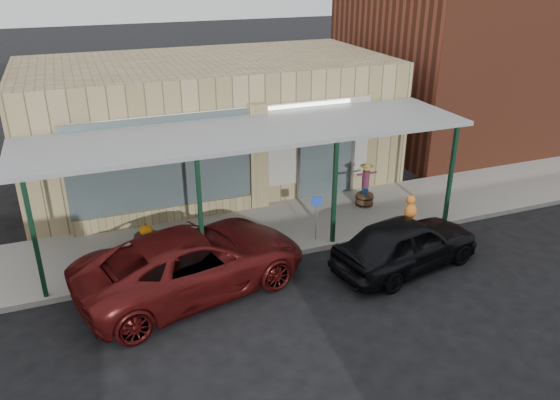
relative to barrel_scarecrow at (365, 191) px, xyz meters
name	(u,v)px	position (x,y,z in m)	size (l,w,h in m)	color
ground	(303,302)	(-3.79, -3.94, -0.63)	(120.00, 120.00, 0.00)	black
sidewalk	(253,232)	(-3.79, -0.34, -0.55)	(40.00, 3.20, 0.15)	gray
storefront	(209,122)	(-3.79, 4.22, 1.46)	(12.00, 6.25, 4.20)	tan
awning	(251,134)	(-3.79, -0.38, 2.38)	(12.00, 3.00, 3.04)	slate
block_buildings_near	(254,64)	(-1.78, 5.26, 3.14)	(61.00, 8.00, 8.00)	brown
barrel_scarecrow	(365,191)	(0.00, 0.00, 0.00)	(0.82, 0.73, 1.42)	#523420
barrel_pumpkin	(147,240)	(-6.77, -0.45, -0.20)	(0.83, 0.83, 0.78)	#523420
handicap_sign	(316,212)	(-2.38, -1.54, 0.35)	(0.27, 0.06, 1.29)	gray
parked_sedan	(406,243)	(-0.75, -3.44, 0.06)	(4.28, 2.41, 1.60)	black
car_maroon	(193,261)	(-6.00, -2.52, 0.13)	(2.52, 5.46, 1.52)	#4D0F0F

